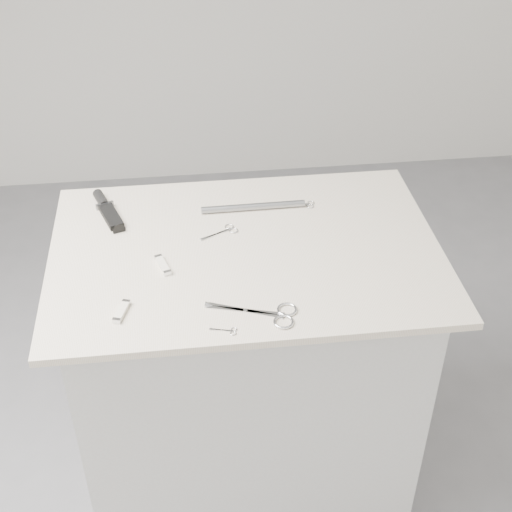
{
  "coord_description": "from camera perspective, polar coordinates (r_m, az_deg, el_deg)",
  "views": [
    {
      "loc": [
        -0.15,
        -1.47,
        1.99
      ],
      "look_at": [
        0.02,
        -0.04,
        0.92
      ],
      "focal_mm": 50.0,
      "sensor_mm": 36.0,
      "label": 1
    }
  ],
  "objects": [
    {
      "name": "display_board",
      "position": [
        1.83,
        -0.83,
        0.36
      ],
      "size": [
        1.0,
        0.7,
        0.02
      ],
      "primitive_type": "cube",
      "color": "beige",
      "rests_on": "plinth"
    },
    {
      "name": "ground",
      "position": [
        2.48,
        -0.64,
        -16.95
      ],
      "size": [
        4.0,
        4.0,
        0.01
      ],
      "primitive_type": "cube",
      "color": "slate",
      "rests_on": "ground"
    },
    {
      "name": "embroidery_scissors_a",
      "position": [
        1.89,
        -2.55,
        2.0
      ],
      "size": [
        0.1,
        0.07,
        0.0
      ],
      "rotation": [
        0.0,
        0.0,
        0.47
      ],
      "color": "silver",
      "rests_on": "display_board"
    },
    {
      "name": "large_shears",
      "position": [
        1.62,
        1.2,
        -4.65
      ],
      "size": [
        0.21,
        0.12,
        0.01
      ],
      "rotation": [
        0.0,
        0.0,
        -0.33
      ],
      "color": "silver",
      "rests_on": "display_board"
    },
    {
      "name": "metal_rail",
      "position": [
        1.97,
        -0.22,
        3.96
      ],
      "size": [
        0.29,
        0.02,
        0.02
      ],
      "primitive_type": "cylinder",
      "rotation": [
        0.0,
        1.57,
        0.01
      ],
      "color": "gray",
      "rests_on": "display_board"
    },
    {
      "name": "plinth",
      "position": [
        2.14,
        -0.72,
        -9.65
      ],
      "size": [
        0.9,
        0.6,
        0.9
      ],
      "primitive_type": "cube",
      "color": "beige",
      "rests_on": "ground"
    },
    {
      "name": "pocket_knife_a",
      "position": [
        1.78,
        -7.47,
        -0.74
      ],
      "size": [
        0.04,
        0.08,
        0.01
      ],
      "rotation": [
        0.0,
        0.0,
        1.88
      ],
      "color": "silver",
      "rests_on": "display_board"
    },
    {
      "name": "sheathed_knife",
      "position": [
        2.01,
        -11.87,
        3.72
      ],
      "size": [
        0.09,
        0.19,
        0.02
      ],
      "rotation": [
        0.0,
        0.0,
        1.9
      ],
      "color": "black",
      "rests_on": "display_board"
    },
    {
      "name": "tiny_scissors",
      "position": [
        1.58,
        -2.33,
        -6.0
      ],
      "size": [
        0.06,
        0.03,
        0.0
      ],
      "rotation": [
        0.0,
        0.0,
        -0.26
      ],
      "color": "silver",
      "rests_on": "display_board"
    },
    {
      "name": "embroidery_scissors_b",
      "position": [
        2.01,
        3.81,
        4.17
      ],
      "size": [
        0.09,
        0.05,
        0.0
      ],
      "rotation": [
        0.0,
        0.0,
        -0.29
      ],
      "color": "silver",
      "rests_on": "display_board"
    },
    {
      "name": "pocket_knife_b",
      "position": [
        1.65,
        -10.7,
        -4.4
      ],
      "size": [
        0.04,
        0.08,
        0.01
      ],
      "rotation": [
        0.0,
        0.0,
        1.26
      ],
      "color": "silver",
      "rests_on": "display_board"
    }
  ]
}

